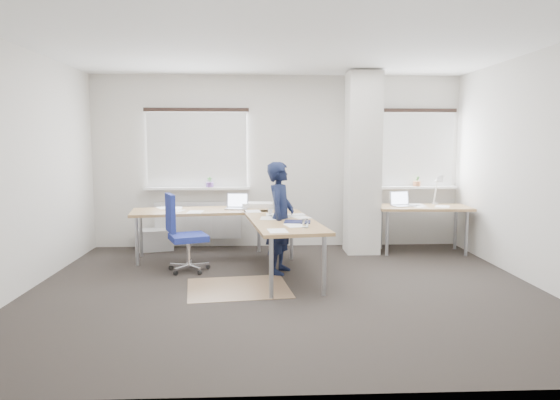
{
  "coord_description": "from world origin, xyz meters",
  "views": [
    {
      "loc": [
        -0.32,
        -5.71,
        1.71
      ],
      "look_at": [
        -0.03,
        0.9,
        0.95
      ],
      "focal_mm": 32.0,
      "sensor_mm": 36.0,
      "label": 1
    }
  ],
  "objects_px": {
    "desk_main": "(242,217)",
    "desk_side": "(423,209)",
    "person": "(280,218)",
    "task_chair": "(186,250)"
  },
  "relations": [
    {
      "from": "desk_side",
      "to": "person",
      "type": "distance_m",
      "value": 2.55
    },
    {
      "from": "desk_main",
      "to": "task_chair",
      "type": "distance_m",
      "value": 0.89
    },
    {
      "from": "desk_side",
      "to": "task_chair",
      "type": "relative_size",
      "value": 1.37
    },
    {
      "from": "desk_side",
      "to": "task_chair",
      "type": "bearing_deg",
      "value": -160.33
    },
    {
      "from": "desk_main",
      "to": "desk_side",
      "type": "distance_m",
      "value": 2.89
    },
    {
      "from": "desk_main",
      "to": "desk_side",
      "type": "xyz_separation_m",
      "value": [
        2.79,
        0.77,
        -0.01
      ]
    },
    {
      "from": "task_chair",
      "to": "desk_side",
      "type": "bearing_deg",
      "value": -4.28
    },
    {
      "from": "task_chair",
      "to": "person",
      "type": "relative_size",
      "value": 0.72
    },
    {
      "from": "desk_side",
      "to": "person",
      "type": "height_order",
      "value": "person"
    },
    {
      "from": "desk_main",
      "to": "person",
      "type": "height_order",
      "value": "person"
    }
  ]
}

